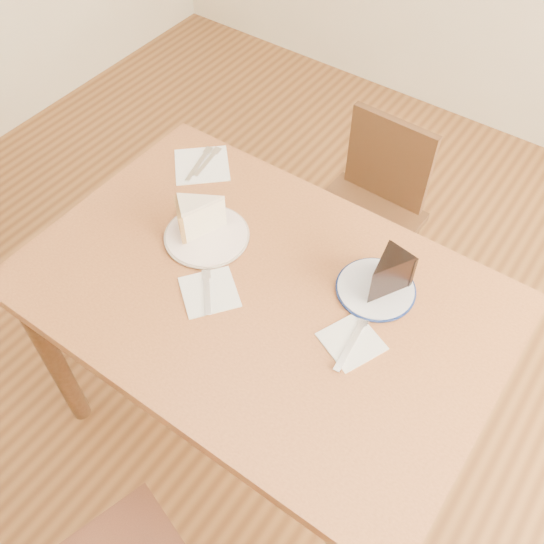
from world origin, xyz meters
The scene contains 14 objects.
ground centered at (0.00, 0.00, 0.00)m, with size 4.00×4.00×0.00m, color #4A2A13.
table centered at (0.00, 0.00, 0.65)m, with size 1.20×0.80×0.75m.
chair_far centered at (-0.05, 0.70, 0.41)m, with size 0.38×0.38×0.75m.
plate_cream centered at (-0.22, 0.06, 0.76)m, with size 0.22×0.22×0.01m, color white.
plate_navy centered at (0.23, 0.17, 0.76)m, with size 0.19×0.19×0.01m, color silver.
carrot_cake centered at (-0.24, 0.08, 0.81)m, with size 0.08×0.12×0.09m, color white, non-canonical shape.
chocolate_cake centered at (0.25, 0.17, 0.81)m, with size 0.08×0.11×0.10m, color black, non-canonical shape.
napkin_cream centered at (-0.10, -0.08, 0.75)m, with size 0.13×0.13×0.00m, color white.
napkin_navy centered at (0.26, 0.00, 0.75)m, with size 0.12×0.12×0.00m, color white.
napkin_spare centered at (-0.42, 0.28, 0.75)m, with size 0.16×0.16×0.00m, color white.
fork_cream centered at (-0.10, -0.09, 0.76)m, with size 0.01×0.14×0.00m, color silver.
knife_navy centered at (0.27, -0.01, 0.76)m, with size 0.02×0.17×0.00m, color silver.
fork_spare centered at (-0.41, 0.29, 0.76)m, with size 0.01×0.14×0.00m, color white.
knife_spare centered at (-0.43, 0.27, 0.76)m, with size 0.01×0.16×0.00m, color silver.
Camera 1 is at (0.55, -0.73, 1.95)m, focal length 40.00 mm.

